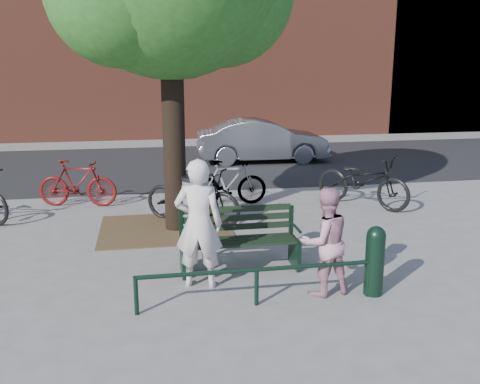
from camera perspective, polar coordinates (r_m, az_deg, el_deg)
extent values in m
plane|color=gray|center=(8.05, -0.02, -8.30)|extent=(90.00, 90.00, 0.00)
cube|color=brown|center=(10.02, -7.92, -3.89)|extent=(2.40, 2.00, 0.02)
cube|color=black|center=(16.18, -5.36, 2.96)|extent=(40.00, 7.00, 0.01)
cube|color=black|center=(7.88, -6.10, -7.14)|extent=(0.06, 0.52, 0.45)
cube|color=black|center=(7.95, -6.30, -3.55)|extent=(0.06, 0.06, 0.44)
cylinder|color=black|center=(7.65, -6.12, -4.57)|extent=(0.04, 0.36, 0.04)
cube|color=black|center=(8.15, 5.84, -6.39)|extent=(0.06, 0.52, 0.45)
cube|color=black|center=(8.22, 5.47, -2.94)|extent=(0.06, 0.06, 0.44)
cylinder|color=black|center=(7.93, 6.10, -3.89)|extent=(0.04, 0.36, 0.04)
cube|color=black|center=(7.89, -0.02, -5.27)|extent=(1.64, 0.46, 0.04)
cube|color=black|center=(8.02, -0.31, -2.78)|extent=(1.64, 0.03, 0.47)
cylinder|color=black|center=(6.74, -11.02, -10.79)|extent=(0.06, 0.06, 0.50)
cylinder|color=black|center=(6.87, 1.78, -10.06)|extent=(0.06, 0.06, 0.50)
cylinder|color=black|center=(7.31, 13.50, -8.95)|extent=(0.06, 0.06, 0.50)
cylinder|color=black|center=(6.78, 1.79, -8.28)|extent=(3.00, 0.06, 0.06)
cylinder|color=black|center=(9.63, -7.10, 6.95)|extent=(0.40, 0.40, 3.80)
imported|color=silver|center=(7.23, -4.44, -3.41)|extent=(0.74, 0.58, 1.79)
imported|color=#C18495|center=(7.12, 9.01, -5.26)|extent=(0.79, 0.67, 1.45)
cylinder|color=black|center=(7.33, 14.14, -7.58)|extent=(0.25, 0.25, 0.82)
sphere|color=black|center=(7.20, 14.33, -4.54)|extent=(0.25, 0.25, 0.25)
cylinder|color=gray|center=(9.72, -4.77, -1.45)|extent=(0.46, 0.46, 0.96)
cylinder|color=black|center=(9.60, -4.83, 1.52)|extent=(0.50, 0.50, 0.07)
imported|color=#570C0C|center=(11.87, -16.97, 0.91)|extent=(1.75, 0.83, 1.01)
imported|color=black|center=(10.19, -5.09, -0.43)|extent=(2.06, 1.76, 1.07)
imported|color=gray|center=(11.44, -1.19, 0.99)|extent=(1.66, 0.53, 0.99)
imported|color=black|center=(11.64, 12.98, 1.19)|extent=(1.95, 2.10, 1.12)
imported|color=slate|center=(16.46, 2.42, 5.48)|extent=(4.02, 1.51, 1.31)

